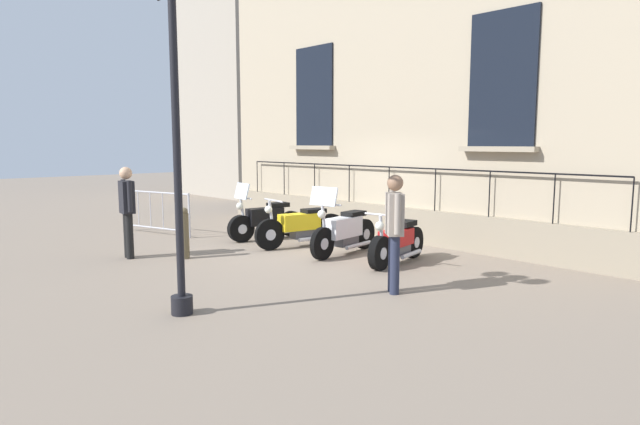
# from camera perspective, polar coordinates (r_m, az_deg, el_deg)

# --- Properties ---
(ground_plane) EXTENTS (60.00, 60.00, 0.00)m
(ground_plane) POSITION_cam_1_polar(r_m,az_deg,el_deg) (11.19, 0.64, -3.99)
(ground_plane) COLOR gray
(building_facade) EXTENTS (0.82, 12.06, 8.90)m
(building_facade) POSITION_cam_1_polar(r_m,az_deg,el_deg) (12.93, 8.74, 16.74)
(building_facade) COLOR tan
(building_facade) RESTS_ON ground_plane
(motorcycle_black) EXTENTS (1.92, 0.75, 1.32)m
(motorcycle_black) POSITION_cam_1_polar(r_m,az_deg,el_deg) (12.42, -5.72, -0.88)
(motorcycle_black) COLOR black
(motorcycle_black) RESTS_ON ground_plane
(motorcycle_yellow) EXTENTS (2.17, 0.82, 1.05)m
(motorcycle_yellow) POSITION_cam_1_polar(r_m,az_deg,el_deg) (11.52, -2.03, -1.44)
(motorcycle_yellow) COLOR black
(motorcycle_yellow) RESTS_ON ground_plane
(motorcycle_white) EXTENTS (2.03, 0.73, 1.39)m
(motorcycle_white) POSITION_cam_1_polar(r_m,az_deg,el_deg) (10.70, 2.53, -1.98)
(motorcycle_white) COLOR black
(motorcycle_white) RESTS_ON ground_plane
(motorcycle_red) EXTENTS (1.89, 0.73, 0.98)m
(motorcycle_red) POSITION_cam_1_polar(r_m,az_deg,el_deg) (9.99, 8.18, -3.17)
(motorcycle_red) COLOR black
(motorcycle_red) RESTS_ON ground_plane
(lamppost) EXTENTS (0.32, 1.02, 4.34)m
(lamppost) POSITION_cam_1_polar(r_m,az_deg,el_deg) (7.06, -15.18, 14.76)
(lamppost) COLOR black
(lamppost) RESTS_ON ground_plane
(crowd_barrier) EXTENTS (0.65, 2.10, 1.05)m
(crowd_barrier) POSITION_cam_1_polar(r_m,az_deg,el_deg) (13.64, -16.88, 0.14)
(crowd_barrier) COLOR #B7B7BF
(crowd_barrier) RESTS_ON ground_plane
(bollard) EXTENTS (0.18, 0.18, 0.99)m
(bollard) POSITION_cam_1_polar(r_m,az_deg,el_deg) (10.62, -14.14, -2.11)
(bollard) COLOR brown
(bollard) RESTS_ON ground_plane
(pedestrian_standing) EXTENTS (0.27, 0.52, 1.75)m
(pedestrian_standing) POSITION_cam_1_polar(r_m,az_deg,el_deg) (10.91, -19.70, 0.59)
(pedestrian_standing) COLOR black
(pedestrian_standing) RESTS_ON ground_plane
(pedestrian_walking) EXTENTS (0.40, 0.42, 1.75)m
(pedestrian_walking) POSITION_cam_1_polar(r_m,az_deg,el_deg) (7.94, 7.87, -1.46)
(pedestrian_walking) COLOR #23283D
(pedestrian_walking) RESTS_ON ground_plane
(distant_building) EXTENTS (3.75, 4.82, 13.22)m
(distant_building) POSITION_cam_1_polar(r_m,az_deg,el_deg) (24.30, -8.43, 17.72)
(distant_building) COLOR #9E9384
(distant_building) RESTS_ON ground_plane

